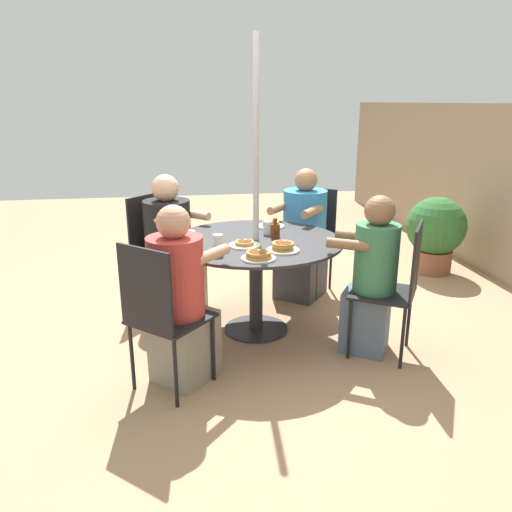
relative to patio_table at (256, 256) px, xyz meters
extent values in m
plane|color=tan|center=(0.00, 0.00, -0.61)|extent=(12.00, 12.00, 0.00)
cylinder|color=#28282B|center=(0.00, 0.00, -0.60)|extent=(0.50, 0.50, 0.01)
cylinder|color=#28282B|center=(0.00, 0.00, -0.25)|extent=(0.10, 0.10, 0.72)
cylinder|color=#28282B|center=(0.00, 0.00, 0.12)|extent=(1.30, 1.30, 0.02)
cylinder|color=#ADADB2|center=(0.00, 0.00, 0.48)|extent=(0.04, 0.04, 2.18)
cylinder|color=black|center=(0.46, -0.65, -0.38)|extent=(0.02, 0.02, 0.45)
cylinder|color=black|center=(0.70, -0.39, -0.38)|extent=(0.02, 0.02, 0.45)
cylinder|color=black|center=(0.73, -0.89, -0.38)|extent=(0.02, 0.02, 0.45)
cylinder|color=black|center=(0.97, -0.62, -0.38)|extent=(0.02, 0.02, 0.45)
cube|color=black|center=(0.71, -0.64, -0.15)|extent=(0.59, 0.59, 0.02)
cube|color=black|center=(0.87, -0.77, 0.11)|extent=(0.28, 0.31, 0.49)
cube|color=gray|center=(0.63, -0.56, -0.38)|extent=(0.49, 0.48, 0.45)
cylinder|color=#B73833|center=(0.67, -0.60, 0.10)|extent=(0.34, 0.34, 0.51)
sphere|color=tan|center=(0.67, -0.60, 0.45)|extent=(0.21, 0.21, 0.21)
cylinder|color=tan|center=(0.44, -0.58, 0.22)|extent=(0.27, 0.25, 0.07)
cylinder|color=tan|center=(0.63, -0.37, 0.22)|extent=(0.27, 0.25, 0.07)
cylinder|color=black|center=(0.56, 0.57, -0.38)|extent=(0.02, 0.02, 0.45)
cylinder|color=black|center=(0.25, 0.76, -0.38)|extent=(0.02, 0.02, 0.45)
cylinder|color=black|center=(0.75, 0.88, -0.38)|extent=(0.02, 0.02, 0.45)
cylinder|color=black|center=(0.44, 1.06, -0.38)|extent=(0.02, 0.02, 0.45)
cube|color=black|center=(0.50, 0.82, -0.15)|extent=(0.58, 0.58, 0.02)
cube|color=black|center=(0.61, 0.99, 0.11)|extent=(0.35, 0.22, 0.49)
cube|color=slate|center=(0.45, 0.73, -0.38)|extent=(0.41, 0.42, 0.45)
cylinder|color=#38754C|center=(0.47, 0.77, 0.09)|extent=(0.30, 0.30, 0.49)
sphere|color=brown|center=(0.47, 0.77, 0.43)|extent=(0.21, 0.21, 0.21)
cylinder|color=brown|center=(0.48, 0.55, 0.21)|extent=(0.21, 0.28, 0.07)
cylinder|color=brown|center=(0.27, 0.68, 0.21)|extent=(0.21, 0.28, 0.07)
cylinder|color=black|center=(-0.50, 0.62, -0.38)|extent=(0.02, 0.02, 0.45)
cylinder|color=black|center=(-0.72, 0.34, -0.38)|extent=(0.02, 0.02, 0.45)
cylinder|color=black|center=(-0.78, 0.84, -0.38)|extent=(0.02, 0.02, 0.45)
cylinder|color=black|center=(-1.00, 0.56, -0.38)|extent=(0.02, 0.02, 0.45)
cube|color=black|center=(-0.75, 0.59, -0.15)|extent=(0.59, 0.59, 0.02)
cube|color=black|center=(-0.91, 0.72, 0.11)|extent=(0.26, 0.33, 0.49)
cube|color=#3D3D42|center=(-0.66, 0.52, -0.38)|extent=(0.55, 0.55, 0.45)
cylinder|color=teal|center=(-0.71, 0.56, 0.11)|extent=(0.39, 0.39, 0.53)
sphere|color=#A3704C|center=(-0.71, 0.56, 0.46)|extent=(0.20, 0.20, 0.20)
cylinder|color=#A3704C|center=(-0.45, 0.55, 0.24)|extent=(0.31, 0.26, 0.07)
cylinder|color=#A3704C|center=(-0.64, 0.30, 0.24)|extent=(0.31, 0.26, 0.07)
cylinder|color=black|center=(-0.65, -0.46, -0.38)|extent=(0.02, 0.02, 0.45)
cylinder|color=black|center=(-0.39, -0.70, -0.38)|extent=(0.02, 0.02, 0.45)
cylinder|color=black|center=(-0.89, -0.73, -0.38)|extent=(0.02, 0.02, 0.45)
cylinder|color=black|center=(-0.63, -0.97, -0.38)|extent=(0.02, 0.02, 0.45)
cube|color=black|center=(-0.64, -0.71, -0.15)|extent=(0.60, 0.60, 0.02)
cube|color=black|center=(-0.78, -0.86, 0.11)|extent=(0.31, 0.28, 0.49)
cube|color=beige|center=(-0.56, -0.62, -0.38)|extent=(0.55, 0.56, 0.45)
cylinder|color=black|center=(-0.60, -0.67, 0.09)|extent=(0.39, 0.39, 0.49)
sphere|color=#DBA884|center=(-0.60, -0.67, 0.44)|extent=(0.23, 0.23, 0.23)
cylinder|color=#DBA884|center=(-0.60, -0.43, 0.21)|extent=(0.24, 0.26, 0.07)
cylinder|color=#DBA884|center=(-0.36, -0.64, 0.21)|extent=(0.24, 0.26, 0.07)
cylinder|color=silver|center=(0.48, -0.06, 0.14)|extent=(0.23, 0.23, 0.01)
cylinder|color=#AD7A3D|center=(0.49, -0.06, 0.15)|extent=(0.18, 0.18, 0.01)
cylinder|color=#AD7A3D|center=(0.48, -0.06, 0.16)|extent=(0.17, 0.17, 0.01)
cylinder|color=#AD7A3D|center=(0.48, -0.06, 0.18)|extent=(0.16, 0.16, 0.01)
ellipsoid|color=brown|center=(0.48, -0.06, 0.19)|extent=(0.14, 0.13, 0.00)
cube|color=#F4E084|center=(0.49, -0.05, 0.19)|extent=(0.02, 0.02, 0.01)
cylinder|color=silver|center=(0.16, -0.11, 0.14)|extent=(0.23, 0.23, 0.01)
cylinder|color=#AD7A3D|center=(0.16, -0.11, 0.15)|extent=(0.14, 0.14, 0.01)
cylinder|color=#AD7A3D|center=(0.16, -0.11, 0.16)|extent=(0.14, 0.14, 0.01)
ellipsoid|color=brown|center=(0.16, -0.11, 0.17)|extent=(0.11, 0.10, 0.00)
cube|color=#F4E084|center=(0.16, -0.10, 0.18)|extent=(0.02, 0.02, 0.01)
cylinder|color=silver|center=(0.32, 0.14, 0.14)|extent=(0.23, 0.23, 0.01)
cylinder|color=#AD7A3D|center=(0.32, 0.14, 0.15)|extent=(0.15, 0.15, 0.01)
cylinder|color=#AD7A3D|center=(0.32, 0.14, 0.16)|extent=(0.15, 0.15, 0.01)
cylinder|color=#AD7A3D|center=(0.33, 0.14, 0.17)|extent=(0.15, 0.15, 0.01)
cylinder|color=#AD7A3D|center=(0.32, 0.14, 0.18)|extent=(0.16, 0.16, 0.01)
ellipsoid|color=brown|center=(0.32, 0.14, 0.19)|extent=(0.12, 0.11, 0.00)
cube|color=#F4E084|center=(0.31, 0.15, 0.20)|extent=(0.03, 0.03, 0.01)
cylinder|color=silver|center=(-0.38, 0.18, 0.14)|extent=(0.23, 0.23, 0.01)
cylinder|color=#AD7A3D|center=(-0.37, 0.18, 0.15)|extent=(0.14, 0.14, 0.01)
cylinder|color=#AD7A3D|center=(-0.37, 0.18, 0.16)|extent=(0.14, 0.14, 0.01)
cylinder|color=#AD7A3D|center=(-0.38, 0.18, 0.17)|extent=(0.14, 0.14, 0.01)
ellipsoid|color=brown|center=(-0.38, 0.18, 0.18)|extent=(0.11, 0.10, 0.00)
cube|color=#F4E084|center=(-0.37, 0.18, 0.18)|extent=(0.03, 0.03, 0.01)
cylinder|color=#602D0F|center=(-0.04, 0.15, 0.18)|extent=(0.07, 0.07, 0.11)
cylinder|color=#602D0F|center=(-0.04, 0.15, 0.26)|extent=(0.03, 0.03, 0.05)
torus|color=#602D0F|center=(0.00, 0.15, 0.20)|extent=(0.05, 0.01, 0.05)
cylinder|color=#33513D|center=(0.03, -0.50, 0.17)|extent=(0.09, 0.09, 0.09)
cylinder|color=white|center=(0.03, -0.50, 0.22)|extent=(0.09, 0.09, 0.01)
cylinder|color=silver|center=(0.32, -0.31, 0.20)|extent=(0.07, 0.07, 0.14)
cylinder|color=silver|center=(-0.15, 0.12, 0.18)|extent=(0.07, 0.07, 0.10)
cylinder|color=brown|center=(-1.10, 2.06, -0.49)|extent=(0.39, 0.39, 0.24)
sphere|color=#2D662D|center=(-1.10, 2.06, -0.11)|extent=(0.61, 0.61, 0.61)
camera|label=1|loc=(3.57, -0.55, 1.13)|focal=35.00mm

